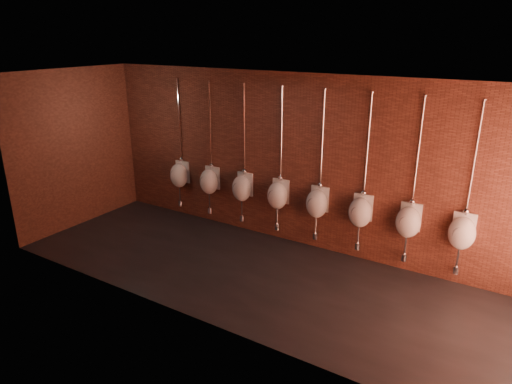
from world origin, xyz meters
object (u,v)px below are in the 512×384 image
urinal_7 (462,232)px  urinal_6 (408,221)px  urinal_5 (360,212)px  urinal_4 (317,203)px  urinal_0 (179,175)px  urinal_1 (209,181)px  urinal_2 (242,187)px  urinal_3 (278,195)px

urinal_7 → urinal_6: bearing=180.0°
urinal_5 → urinal_4: bearing=180.0°
urinal_0 → urinal_1: (0.81, 0.00, 0.00)m
urinal_5 → urinal_6: same height
urinal_5 → urinal_6: size_ratio=1.00×
urinal_7 → urinal_2: bearing=180.0°
urinal_6 → urinal_7: (0.81, 0.00, 0.00)m
urinal_2 → urinal_0: bearing=180.0°
urinal_2 → urinal_4: bearing=0.0°
urinal_5 → urinal_7: bearing=0.0°
urinal_2 → urinal_3: same height
urinal_0 → urinal_1: bearing=0.0°
urinal_5 → urinal_1: bearing=180.0°
urinal_3 → urinal_6: size_ratio=1.00×
urinal_1 → urinal_3: bearing=0.0°
urinal_3 → urinal_5: bearing=0.0°
urinal_2 → urinal_1: bearing=180.0°
urinal_3 → urinal_4: size_ratio=1.00×
urinal_3 → urinal_4: 0.81m
urinal_2 → urinal_5: bearing=0.0°
urinal_3 → urinal_5: same height
urinal_5 → urinal_7: 1.62m
urinal_0 → urinal_7: 5.67m
urinal_2 → urinal_4: same height
urinal_1 → urinal_7: same height
urinal_0 → urinal_5: (4.05, 0.00, 0.00)m
urinal_0 → urinal_4: size_ratio=1.00×
urinal_7 → urinal_3: bearing=180.0°
urinal_3 → urinal_6: bearing=0.0°
urinal_1 → urinal_2: same height
urinal_3 → urinal_7: 3.24m
urinal_1 → urinal_4: same height
urinal_2 → urinal_7: (4.05, 0.00, 0.00)m
urinal_7 → urinal_5: bearing=180.0°
urinal_1 → urinal_7: (4.86, 0.00, 0.00)m
urinal_3 → urinal_4: (0.81, 0.00, 0.00)m
urinal_6 → urinal_4: bearing=180.0°
urinal_5 → urinal_6: 0.81m
urinal_1 → urinal_0: bearing=180.0°
urinal_4 → urinal_7: (2.43, 0.00, 0.00)m
urinal_3 → urinal_1: bearing=180.0°
urinal_1 → urinal_5: 3.24m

